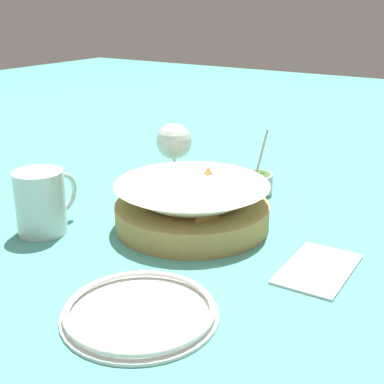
{
  "coord_description": "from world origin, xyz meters",
  "views": [
    {
      "loc": [
        -0.68,
        -0.48,
        0.37
      ],
      "look_at": [
        0.02,
        -0.02,
        0.06
      ],
      "focal_mm": 50.0,
      "sensor_mm": 36.0,
      "label": 1
    }
  ],
  "objects_px": {
    "sauce_cup": "(256,182)",
    "wine_glass": "(174,144)",
    "food_basket": "(192,207)",
    "side_plate": "(140,311)",
    "beer_mug": "(42,204)"
  },
  "relations": [
    {
      "from": "beer_mug",
      "to": "side_plate",
      "type": "bearing_deg",
      "value": -110.99
    },
    {
      "from": "sauce_cup",
      "to": "beer_mug",
      "type": "bearing_deg",
      "value": 149.81
    },
    {
      "from": "wine_glass",
      "to": "beer_mug",
      "type": "height_order",
      "value": "wine_glass"
    },
    {
      "from": "wine_glass",
      "to": "side_plate",
      "type": "xyz_separation_m",
      "value": [
        -0.41,
        -0.23,
        -0.09
      ]
    },
    {
      "from": "food_basket",
      "to": "beer_mug",
      "type": "distance_m",
      "value": 0.25
    },
    {
      "from": "food_basket",
      "to": "beer_mug",
      "type": "xyz_separation_m",
      "value": [
        -0.15,
        0.19,
        0.01
      ]
    },
    {
      "from": "food_basket",
      "to": "sauce_cup",
      "type": "height_order",
      "value": "sauce_cup"
    },
    {
      "from": "food_basket",
      "to": "sauce_cup",
      "type": "bearing_deg",
      "value": -4.85
    },
    {
      "from": "sauce_cup",
      "to": "side_plate",
      "type": "bearing_deg",
      "value": -170.28
    },
    {
      "from": "food_basket",
      "to": "wine_glass",
      "type": "bearing_deg",
      "value": 43.6
    },
    {
      "from": "sauce_cup",
      "to": "side_plate",
      "type": "distance_m",
      "value": 0.48
    },
    {
      "from": "food_basket",
      "to": "side_plate",
      "type": "height_order",
      "value": "food_basket"
    },
    {
      "from": "sauce_cup",
      "to": "wine_glass",
      "type": "bearing_deg",
      "value": 113.41
    },
    {
      "from": "wine_glass",
      "to": "beer_mug",
      "type": "bearing_deg",
      "value": 168.82
    },
    {
      "from": "food_basket",
      "to": "side_plate",
      "type": "bearing_deg",
      "value": -159.69
    }
  ]
}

